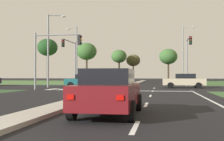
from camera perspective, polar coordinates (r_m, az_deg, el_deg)
ground_plane at (r=33.01m, az=2.20°, el=-3.35°), size 200.00×200.00×0.00m
grass_verge_far_left at (r=64.47m, az=-17.97°, el=-2.14°), size 35.00×35.00×0.01m
median_island_near at (r=14.40m, az=-7.43°, el=-6.14°), size 1.20×22.00×0.14m
median_island_far at (r=57.89m, az=5.32°, el=-2.26°), size 1.20×36.00×0.14m
lane_dash_near at (r=7.82m, az=4.55°, el=-11.00°), size 0.14×2.00×0.01m
lane_dash_second at (r=13.76m, az=6.69°, el=-6.65°), size 0.14×2.00×0.01m
lane_dash_third at (r=19.73m, az=7.53°, el=-4.93°), size 0.14×2.00×0.01m
lane_dash_fourth at (r=25.72m, az=7.98°, el=-4.00°), size 0.14×2.00×0.01m
lane_dash_fifth at (r=31.71m, az=8.26°, el=-3.43°), size 0.14×2.00×0.01m
edge_line_right at (r=15.03m, az=19.83°, el=-6.12°), size 0.14×24.00×0.01m
stop_bar_near at (r=25.76m, az=8.65°, el=-4.00°), size 6.40×0.50×0.01m
crosswalk_bar_near at (r=29.51m, az=-11.56°, el=-3.60°), size 0.70×2.80×0.01m
crosswalk_bar_second at (r=29.12m, az=-9.44°, el=-3.64°), size 0.70×2.80×0.01m
crosswalk_bar_third at (r=28.77m, az=-7.27°, el=-3.68°), size 0.70×2.80×0.01m
crosswalk_bar_fourth at (r=28.46m, az=-5.05°, el=-3.72°), size 0.70×2.80×0.01m
crosswalk_bar_fifth at (r=28.19m, az=-2.78°, el=-3.74°), size 0.70×2.80×0.01m
car_beige_near at (r=32.69m, az=13.91°, el=-1.95°), size 4.58×2.00×1.55m
car_maroon_second at (r=10.14m, az=-0.56°, el=-4.12°), size 2.04×4.54×1.59m
car_teal_third at (r=34.04m, az=-5.52°, el=-1.98°), size 4.24×1.94×1.50m
traffic_signal_near_left at (r=28.09m, az=-11.57°, el=3.93°), size 4.70×0.32×5.44m
traffic_signal_far_left at (r=39.28m, az=-8.02°, el=3.22°), size 0.32×5.55×6.11m
traffic_signal_far_right at (r=37.80m, az=14.66°, el=3.44°), size 0.32×5.16×6.17m
street_lamp_second at (r=34.07m, az=-12.10°, el=4.62°), size 2.06×0.54×8.33m
street_lamp_third at (r=45.11m, az=-7.12°, el=3.64°), size 2.14×1.50×8.87m
street_lamp_fourth at (r=57.67m, az=13.90°, el=3.58°), size 2.25×1.31×10.69m
pedestrian_at_median at (r=46.29m, az=4.20°, el=-1.17°), size 0.34×0.34×1.76m
treeline_near at (r=69.75m, az=-12.51°, el=4.42°), size 4.70×4.70×9.93m
treeline_second at (r=70.43m, az=-4.99°, el=3.71°), size 4.84×4.84×9.22m
treeline_third at (r=67.06m, az=1.38°, el=2.73°), size 3.54×3.54×7.29m
treeline_fourth at (r=70.29m, az=4.17°, el=1.97°), size 3.34×3.34×6.43m
treeline_fifth at (r=66.81m, az=10.96°, el=2.67°), size 4.07×4.07×7.36m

